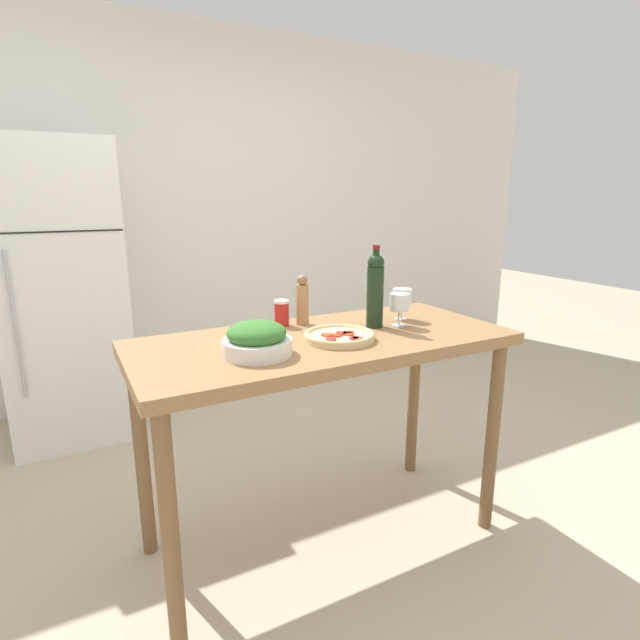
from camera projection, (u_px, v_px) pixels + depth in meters
The scene contains 11 objects.
ground_plane at pixel (324, 537), 2.16m from camera, with size 14.00×14.00×0.00m, color #BCAD93.
wall_back at pixel (189, 215), 3.61m from camera, with size 6.40×0.06×2.60m.
refrigerator at pixel (62, 293), 2.97m from camera, with size 0.67×0.73×1.75m.
prep_counter at pixel (324, 363), 1.97m from camera, with size 1.48×0.66×0.91m.
wine_bottle at pixel (375, 289), 2.05m from camera, with size 0.07×0.07×0.34m.
wine_glass_near at pixel (400, 304), 2.08m from camera, with size 0.08×0.08×0.14m.
wine_glass_far at pixel (402, 298), 2.19m from camera, with size 0.08×0.08×0.14m.
pepper_mill at pixel (302, 301), 2.11m from camera, with size 0.05×0.05×0.21m.
salad_bowl at pixel (257, 340), 1.71m from camera, with size 0.24×0.24×0.12m.
homemade_pizza at pixel (339, 336), 1.89m from camera, with size 0.27×0.27×0.03m.
salt_canister at pixel (282, 313), 2.10m from camera, with size 0.06×0.06×0.11m.
Camera 1 is at (-0.89, -1.64, 1.44)m, focal length 28.00 mm.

